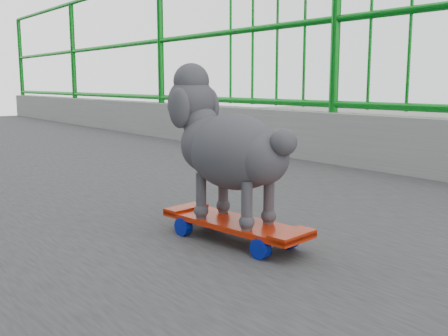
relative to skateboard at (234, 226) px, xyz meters
name	(u,v)px	position (x,y,z in m)	size (l,w,h in m)	color
skateboard	(234,226)	(0.00, 0.00, 0.00)	(0.21, 0.51, 0.07)	red
poodle	(228,144)	(0.00, 0.03, 0.25)	(0.26, 0.51, 0.43)	#2F2D32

